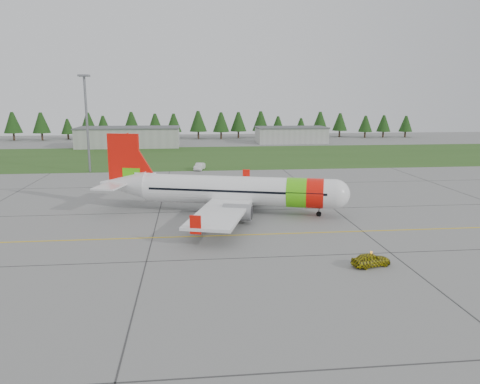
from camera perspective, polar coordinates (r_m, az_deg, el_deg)
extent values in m
plane|color=gray|center=(48.27, 6.85, -7.78)|extent=(320.00, 320.00, 0.00)
cylinder|color=white|center=(64.74, -0.28, 0.18)|extent=(26.52, 11.31, 3.97)
sphere|color=white|center=(63.69, 11.51, -0.24)|extent=(3.97, 3.97, 3.97)
cone|color=white|center=(69.69, -14.00, 0.95)|extent=(7.96, 5.83, 3.97)
cube|color=black|center=(63.63, 11.79, 0.06)|extent=(2.31, 3.00, 0.57)
cylinder|color=#57D810|center=(63.77, 6.93, -0.08)|extent=(3.69, 4.64, 4.05)
cylinder|color=#F51208|center=(63.68, 9.13, -0.16)|extent=(3.30, 4.52, 4.05)
cube|color=white|center=(65.06, -0.72, -0.77)|extent=(14.60, 32.84, 0.37)
cube|color=#F51208|center=(80.78, 0.77, 2.05)|extent=(1.22, 0.52, 2.04)
cube|color=#F51208|center=(49.85, -5.45, -3.99)|extent=(1.22, 0.52, 2.04)
cylinder|color=gray|center=(70.31, 1.37, -0.31)|extent=(4.12, 3.09, 2.14)
cylinder|color=gray|center=(59.55, -0.31, -2.48)|extent=(4.12, 3.09, 2.14)
cube|color=#F51208|center=(69.08, -13.98, 3.73)|extent=(4.60, 1.68, 7.74)
cube|color=#57D810|center=(68.96, -13.04, 1.87)|extent=(2.66, 1.16, 2.44)
cube|color=white|center=(69.86, -14.39, 1.17)|extent=(6.44, 12.16, 0.22)
cylinder|color=slate|center=(64.21, 9.60, -2.31)|extent=(0.18, 0.18, 1.43)
cylinder|color=black|center=(64.29, 9.59, -2.63)|extent=(0.74, 0.47, 0.69)
cylinder|color=slate|center=(68.21, -1.10, -1.11)|extent=(0.22, 0.22, 1.94)
cylinder|color=black|center=(68.39, -1.44, -1.46)|extent=(1.15, 0.74, 1.06)
cylinder|color=slate|center=(62.78, -2.13, -2.23)|extent=(0.22, 0.22, 1.94)
cylinder|color=black|center=(62.97, -2.49, -2.60)|extent=(1.15, 0.74, 1.06)
imported|color=yellow|center=(46.35, 15.75, -6.49)|extent=(1.63, 1.80, 3.81)
imported|color=silver|center=(103.73, -4.98, 3.97)|extent=(1.98, 1.92, 4.68)
cube|color=#30561E|center=(127.78, -1.37, 4.38)|extent=(320.00, 50.00, 0.03)
cube|color=gold|center=(55.71, 5.01, -5.08)|extent=(120.00, 0.25, 0.02)
cube|color=#A8A8A3|center=(156.12, -13.37, 6.48)|extent=(32.00, 14.00, 6.00)
cube|color=#A8A8A3|center=(166.72, 6.23, 6.88)|extent=(24.00, 12.00, 5.20)
cylinder|color=slate|center=(104.76, -18.13, 7.74)|extent=(0.50, 0.50, 20.00)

